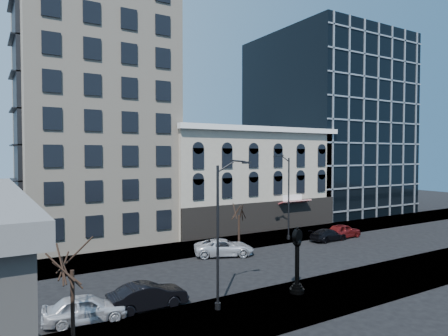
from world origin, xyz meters
TOP-DOWN VIEW (x-y plane):
  - ground at (0.00, 0.00)m, footprint 160.00×160.00m
  - sidewalk_far at (0.00, 8.00)m, footprint 160.00×6.00m
  - sidewalk_near at (0.00, -8.00)m, footprint 160.00×6.00m
  - cream_tower at (-6.11, 18.88)m, footprint 15.90×15.40m
  - victorian_row at (12.00, 15.89)m, footprint 22.60×11.19m
  - glass_office at (32.00, 20.91)m, footprint 20.00×20.15m
  - street_clock at (0.98, -6.97)m, footprint 0.99×0.99m
  - street_lamp_near at (-4.25, -6.77)m, footprint 2.32×0.55m
  - street_lamp_far at (10.62, 5.94)m, footprint 2.39×0.49m
  - bare_tree_near at (-12.99, -6.58)m, footprint 3.31×3.31m
  - bare_tree_far at (5.67, 7.10)m, footprint 2.72×2.72m
  - warning_sign at (-15.82, -6.00)m, footprint 0.76×0.36m
  - car_near_a at (-11.88, -4.20)m, footprint 4.69×2.39m
  - car_near_b at (-8.28, -4.19)m, footprint 4.74×1.74m
  - car_far_a at (2.07, 4.11)m, footprint 5.97×4.39m
  - car_far_b at (14.82, 3.67)m, footprint 4.53×2.00m
  - car_far_c at (17.28, 3.91)m, footprint 4.72×2.21m

SIDE VIEW (x-z plane):
  - ground at x=0.00m, z-range 0.00..0.00m
  - sidewalk_far at x=0.00m, z-range 0.00..0.12m
  - sidewalk_near at x=0.00m, z-range 0.00..0.12m
  - car_far_b at x=14.82m, z-range 0.00..1.29m
  - car_far_a at x=2.07m, z-range 0.00..1.51m
  - car_near_a at x=-11.88m, z-range 0.00..1.53m
  - car_near_b at x=-8.28m, z-range 0.00..1.55m
  - car_far_c at x=17.28m, z-range 0.00..1.56m
  - warning_sign at x=-15.82m, z-range 0.59..3.08m
  - street_clock at x=0.98m, z-range -0.09..4.29m
  - bare_tree_far at x=5.67m, z-range 1.30..5.96m
  - bare_tree_near at x=-12.99m, z-range 1.57..7.24m
  - victorian_row at x=12.00m, z-range -0.25..12.25m
  - street_lamp_near at x=-4.25m, z-range 2.40..11.37m
  - street_lamp_far at x=10.62m, z-range 2.47..11.70m
  - glass_office at x=32.00m, z-range 0.00..28.00m
  - cream_tower at x=-6.11m, z-range -1.93..40.57m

